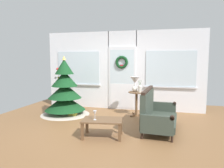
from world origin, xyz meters
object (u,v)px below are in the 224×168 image
(gift_box, at_px, (73,113))
(settee_sofa, at_px, (155,114))
(flower_vase, at_px, (140,88))
(side_table, at_px, (136,99))
(coffee_table, at_px, (102,122))
(christmas_tree, at_px, (65,94))
(table_lamp, at_px, (135,82))
(wine_glass, at_px, (95,113))

(gift_box, bearing_deg, settee_sofa, -14.16)
(settee_sofa, relative_size, flower_vase, 4.47)
(side_table, relative_size, coffee_table, 0.77)
(settee_sofa, bearing_deg, flower_vase, 114.69)
(christmas_tree, relative_size, flower_vase, 4.97)
(settee_sofa, xyz_separation_m, table_lamp, (-0.67, 1.21, 0.61))
(christmas_tree, bearing_deg, flower_vase, 8.99)
(flower_vase, relative_size, wine_glass, 1.79)
(christmas_tree, distance_m, settee_sofa, 2.81)
(side_table, xyz_separation_m, gift_box, (-1.75, -0.57, -0.40))
(side_table, bearing_deg, coffee_table, -102.82)
(side_table, relative_size, flower_vase, 2.00)
(flower_vase, xyz_separation_m, wine_glass, (-0.68, -1.96, -0.29))
(wine_glass, bearing_deg, settee_sofa, 35.57)
(coffee_table, relative_size, gift_box, 4.47)
(settee_sofa, relative_size, coffee_table, 1.72)
(side_table, distance_m, gift_box, 1.89)
(christmas_tree, bearing_deg, table_lamp, 12.42)
(settee_sofa, bearing_deg, coffee_table, -143.53)
(flower_vase, bearing_deg, gift_box, -164.46)
(gift_box, bearing_deg, coffee_table, -46.45)
(side_table, distance_m, table_lamp, 0.49)
(christmas_tree, distance_m, coffee_table, 2.27)
(christmas_tree, distance_m, gift_box, 0.63)
(settee_sofa, height_order, coffee_table, settee_sofa)
(christmas_tree, height_order, flower_vase, christmas_tree)
(christmas_tree, height_order, side_table, christmas_tree)
(coffee_table, bearing_deg, settee_sofa, 36.47)
(christmas_tree, distance_m, table_lamp, 2.10)
(side_table, relative_size, wine_glass, 3.59)
(table_lamp, relative_size, coffee_table, 0.48)
(christmas_tree, relative_size, side_table, 2.48)
(table_lamp, relative_size, wine_glass, 2.26)
(christmas_tree, height_order, wine_glass, christmas_tree)
(side_table, bearing_deg, gift_box, -161.83)
(settee_sofa, height_order, wine_glass, settee_sofa)
(side_table, xyz_separation_m, wine_glass, (-0.58, -2.02, 0.03))
(christmas_tree, height_order, settee_sofa, christmas_tree)
(coffee_table, bearing_deg, table_lamp, 79.08)
(flower_vase, relative_size, gift_box, 1.72)
(coffee_table, distance_m, gift_box, 1.91)
(christmas_tree, relative_size, gift_box, 8.54)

